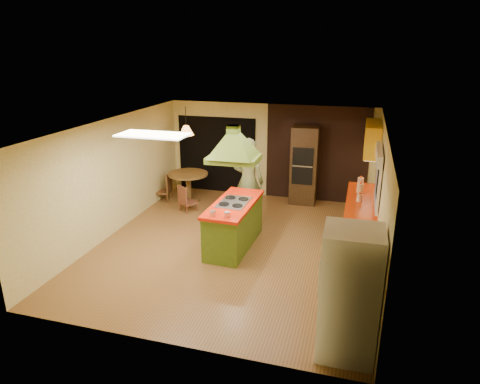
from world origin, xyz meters
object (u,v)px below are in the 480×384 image
(refrigerator, at_px, (349,294))
(dining_table, at_px, (188,181))
(canister_large, at_px, (361,182))
(kitchen_island, at_px, (234,224))
(man, at_px, (248,181))
(wall_oven, at_px, (304,165))

(refrigerator, xyz_separation_m, dining_table, (-4.29, 4.93, -0.36))
(dining_table, height_order, canister_large, canister_large)
(kitchen_island, distance_m, canister_large, 3.11)
(kitchen_island, xyz_separation_m, canister_large, (2.41, 1.88, 0.54))
(canister_large, bearing_deg, man, -166.77)
(kitchen_island, relative_size, wall_oven, 0.95)
(kitchen_island, bearing_deg, man, 93.83)
(refrigerator, distance_m, canister_large, 4.57)
(dining_table, bearing_deg, wall_oven, 14.48)
(canister_large, bearing_deg, dining_table, 175.28)
(wall_oven, xyz_separation_m, canister_large, (1.43, -1.11, 0.01))
(wall_oven, distance_m, canister_large, 1.81)
(man, height_order, canister_large, man)
(kitchen_island, distance_m, dining_table, 2.95)
(man, distance_m, refrigerator, 4.67)
(man, relative_size, refrigerator, 1.11)
(refrigerator, bearing_deg, dining_table, 129.92)
(refrigerator, bearing_deg, canister_large, 88.29)
(dining_table, bearing_deg, canister_large, -4.72)
(dining_table, distance_m, canister_large, 4.38)
(man, bearing_deg, canister_large, -160.82)
(man, bearing_deg, kitchen_island, 98.16)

